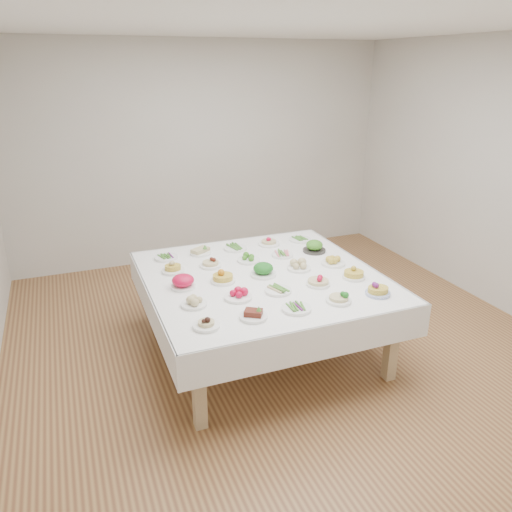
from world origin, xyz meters
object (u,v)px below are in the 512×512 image
object	(u,v)px
display_table	(262,283)
dish_0	(206,322)
dish_12	(263,269)
dish_24	(300,239)

from	to	relation	value
display_table	dish_0	world-z (taller)	dish_0
dish_12	dish_0	bearing A→B (deg)	-135.69
display_table	dish_24	distance (m)	1.02
display_table	dish_12	bearing A→B (deg)	-23.50
display_table	dish_24	bearing A→B (deg)	44.54
dish_12	dish_24	xyz separation A→B (m)	(0.71, 0.71, -0.04)
display_table	dish_0	bearing A→B (deg)	-135.23
dish_12	dish_24	world-z (taller)	dish_12
display_table	dish_24	world-z (taller)	dish_24
display_table	dish_0	size ratio (longest dim) A/B	10.57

